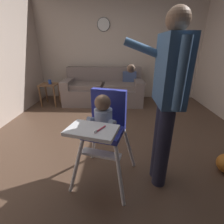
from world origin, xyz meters
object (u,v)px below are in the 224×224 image
object	(u,v)px
adult_standing	(167,98)
sippy_cup	(50,82)
couch	(104,90)
wall_clock	(104,24)
high_chair	(104,122)
side_table	(50,90)

from	to	relation	value
adult_standing	sippy_cup	xyz separation A→B (m)	(-2.06, 2.39, -0.37)
couch	wall_clock	xyz separation A→B (m)	(-0.02, 0.48, 1.52)
adult_standing	sippy_cup	world-z (taller)	adult_standing
couch	adult_standing	distance (m)	2.81
high_chair	side_table	bearing A→B (deg)	-132.47
couch	wall_clock	size ratio (longest dim) A/B	6.07
side_table	sippy_cup	world-z (taller)	sippy_cup
adult_standing	wall_clock	distance (m)	3.33
couch	wall_clock	distance (m)	1.59
couch	wall_clock	world-z (taller)	wall_clock
high_chair	adult_standing	distance (m)	0.63
side_table	sippy_cup	xyz separation A→B (m)	(0.04, 0.00, 0.19)
adult_standing	couch	bearing A→B (deg)	-73.04
couch	sippy_cup	size ratio (longest dim) A/B	19.36
side_table	sippy_cup	size ratio (longest dim) A/B	5.20
couch	sippy_cup	bearing A→B (deg)	-79.32
side_table	wall_clock	xyz separation A→B (m)	(1.29, 0.72, 1.47)
sippy_cup	wall_clock	distance (m)	1.93
high_chair	sippy_cup	size ratio (longest dim) A/B	9.82
couch	side_table	world-z (taller)	couch
high_chair	wall_clock	size ratio (longest dim) A/B	3.08
couch	adult_standing	world-z (taller)	adult_standing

